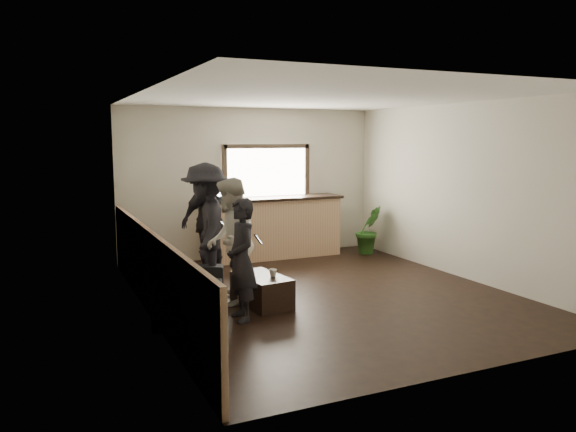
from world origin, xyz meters
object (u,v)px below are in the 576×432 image
sofa (192,288)px  person_d (210,220)px  potted_plant (369,230)px  person_b (230,241)px  person_a (241,260)px  person_c (206,227)px  bar_counter (272,224)px  coffee_table (262,290)px  cup_a (246,271)px  cup_b (273,273)px

sofa → person_d: 1.91m
potted_plant → person_d: 3.40m
sofa → person_b: (0.55, 0.05, 0.58)m
sofa → potted_plant: potted_plant is taller
person_a → person_c: (-0.00, 1.52, 0.19)m
person_c → person_d: 0.85m
potted_plant → bar_counter: bearing=165.8°
coffee_table → person_b: (-0.36, 0.25, 0.65)m
cup_a → cup_b: (0.29, -0.25, -0.00)m
coffee_table → cup_a: size_ratio=6.76×
sofa → coffee_table: sofa is taller
potted_plant → person_b: size_ratio=0.55×
coffee_table → person_b: size_ratio=0.53×
sofa → person_b: bearing=-64.5°
cup_b → person_b: person_b is taller
coffee_table → person_d: person_d is taller
coffee_table → person_b: bearing=144.8°
sofa → person_c: bearing=-8.0°
cup_b → potted_plant: size_ratio=0.11×
cup_a → person_b: 0.45m
cup_b → person_d: 2.03m
potted_plant → person_a: size_ratio=0.62×
person_b → potted_plant: bearing=143.5°
cup_a → person_d: bearing=89.6°
cup_a → person_a: (-0.28, -0.61, 0.30)m
coffee_table → person_d: 1.98m
sofa → coffee_table: (0.91, -0.20, -0.08)m
bar_counter → person_c: size_ratio=1.43×
bar_counter → cup_b: 3.16m
bar_counter → person_b: bearing=-123.4°
person_d → bar_counter: bearing=-168.7°
bar_counter → person_d: size_ratio=1.46×
person_a → person_c: person_c is taller
person_d → coffee_table: bearing=73.3°
bar_counter → potted_plant: bar_counter is taller
coffee_table → person_a: size_ratio=0.60×
coffee_table → potted_plant: 3.95m
person_b → person_c: bearing=-149.8°
bar_counter → coffee_table: 3.13m
cup_a → person_c: 1.06m
person_a → person_d: size_ratio=0.82×
sofa → cup_a: bearing=-75.0°
sofa → person_b: person_b is taller
person_d → cup_b: bearing=76.4°
person_c → cup_a: bearing=34.5°
sofa → person_d: size_ratio=1.04×
potted_plant → person_c: 3.89m
cup_a → person_d: (0.01, 1.70, 0.46)m
cup_b → coffee_table: bearing=135.3°
sofa → person_a: (0.45, -0.68, 0.48)m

